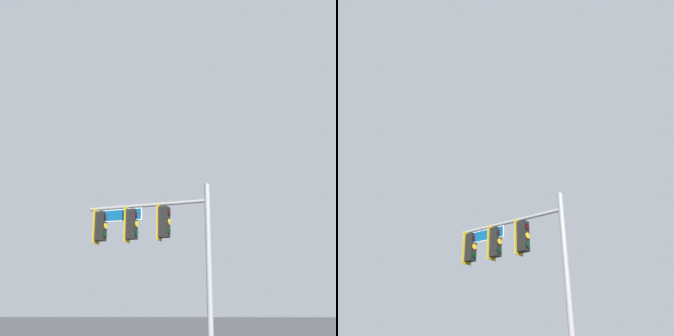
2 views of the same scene
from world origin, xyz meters
The scene contains 1 object.
signal_pole_near centered at (-3.44, -8.86, 4.40)m, with size 4.59×1.41×6.10m.
Camera 1 is at (-5.51, 7.77, 1.72)m, focal length 50.00 mm.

